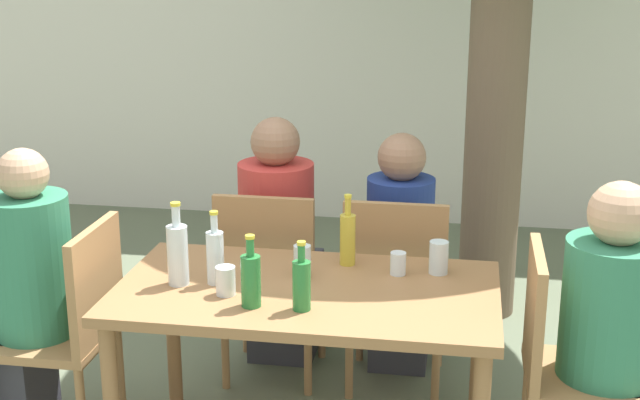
{
  "coord_description": "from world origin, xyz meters",
  "views": [
    {
      "loc": [
        0.56,
        -3.01,
        1.97
      ],
      "look_at": [
        0.0,
        0.3,
        0.98
      ],
      "focal_mm": 50.0,
      "sensor_mm": 36.0,
      "label": 1
    }
  ],
  "objects_px": {
    "patio_chair_2": "(270,275)",
    "drinking_glass_2": "(226,281)",
    "patio_chair_3": "(396,282)",
    "person_seated_2": "(281,253)",
    "green_bottle_1": "(251,279)",
    "patio_chair_0": "(72,322)",
    "drinking_glass_1": "(398,263)",
    "person_seated_3": "(400,265)",
    "person_seated_1": "(633,360)",
    "green_bottle_2": "(302,284)",
    "water_bottle_0": "(178,253)",
    "drinking_glass_3": "(439,257)",
    "drinking_glass_0": "(302,261)",
    "dining_table_front": "(307,309)",
    "patio_chair_1": "(564,358)",
    "person_seated_0": "(15,314)",
    "oil_cruet_3": "(348,238)",
    "water_bottle_4": "(215,256)"
  },
  "relations": [
    {
      "from": "person_seated_1",
      "to": "drinking_glass_0",
      "type": "distance_m",
      "value": 1.24
    },
    {
      "from": "patio_chair_0",
      "to": "water_bottle_4",
      "type": "xyz_separation_m",
      "value": [
        0.6,
        -0.01,
        0.32
      ]
    },
    {
      "from": "drinking_glass_0",
      "to": "drinking_glass_1",
      "type": "height_order",
      "value": "drinking_glass_0"
    },
    {
      "from": "patio_chair_3",
      "to": "person_seated_3",
      "type": "relative_size",
      "value": 0.79
    },
    {
      "from": "patio_chair_3",
      "to": "person_seated_2",
      "type": "relative_size",
      "value": 0.76
    },
    {
      "from": "person_seated_3",
      "to": "drinking_glass_3",
      "type": "distance_m",
      "value": 0.73
    },
    {
      "from": "dining_table_front",
      "to": "patio_chair_1",
      "type": "height_order",
      "value": "patio_chair_1"
    },
    {
      "from": "patio_chair_0",
      "to": "drinking_glass_2",
      "type": "xyz_separation_m",
      "value": [
        0.66,
        -0.12,
        0.26
      ]
    },
    {
      "from": "patio_chair_0",
      "to": "drinking_glass_1",
      "type": "height_order",
      "value": "patio_chair_0"
    },
    {
      "from": "person_seated_1",
      "to": "oil_cruet_3",
      "type": "relative_size",
      "value": 4.14
    },
    {
      "from": "patio_chair_3",
      "to": "person_seated_2",
      "type": "bearing_deg",
      "value": -22.6
    },
    {
      "from": "patio_chair_2",
      "to": "water_bottle_0",
      "type": "height_order",
      "value": "water_bottle_0"
    },
    {
      "from": "person_seated_3",
      "to": "person_seated_0",
      "type": "bearing_deg",
      "value": 30.91
    },
    {
      "from": "person_seated_0",
      "to": "oil_cruet_3",
      "type": "distance_m",
      "value": 1.35
    },
    {
      "from": "patio_chair_2",
      "to": "water_bottle_4",
      "type": "distance_m",
      "value": 0.72
    },
    {
      "from": "water_bottle_0",
      "to": "person_seated_1",
      "type": "bearing_deg",
      "value": 1.53
    },
    {
      "from": "patio_chair_2",
      "to": "water_bottle_0",
      "type": "xyz_separation_m",
      "value": [
        -0.19,
        -0.67,
        0.33
      ]
    },
    {
      "from": "patio_chair_2",
      "to": "drinking_glass_0",
      "type": "height_order",
      "value": "patio_chair_2"
    },
    {
      "from": "oil_cruet_3",
      "to": "drinking_glass_0",
      "type": "height_order",
      "value": "oil_cruet_3"
    },
    {
      "from": "drinking_glass_1",
      "to": "patio_chair_0",
      "type": "bearing_deg",
      "value": -171.36
    },
    {
      "from": "drinking_glass_0",
      "to": "dining_table_front",
      "type": "bearing_deg",
      "value": -71.61
    },
    {
      "from": "patio_chair_3",
      "to": "person_seated_0",
      "type": "distance_m",
      "value": 1.59
    },
    {
      "from": "patio_chair_1",
      "to": "person_seated_3",
      "type": "distance_m",
      "value": 1.09
    },
    {
      "from": "person_seated_3",
      "to": "water_bottle_4",
      "type": "relative_size",
      "value": 4.13
    },
    {
      "from": "dining_table_front",
      "to": "drinking_glass_3",
      "type": "height_order",
      "value": "drinking_glass_3"
    },
    {
      "from": "drinking_glass_3",
      "to": "person_seated_2",
      "type": "bearing_deg",
      "value": 139.95
    },
    {
      "from": "person_seated_0",
      "to": "person_seated_3",
      "type": "distance_m",
      "value": 1.7
    },
    {
      "from": "green_bottle_2",
      "to": "patio_chair_1",
      "type": "bearing_deg",
      "value": 12.48
    },
    {
      "from": "patio_chair_1",
      "to": "patio_chair_2",
      "type": "distance_m",
      "value": 1.37
    },
    {
      "from": "person_seated_0",
      "to": "person_seated_2",
      "type": "relative_size",
      "value": 1.0
    },
    {
      "from": "water_bottle_4",
      "to": "person_seated_0",
      "type": "bearing_deg",
      "value": 179.1
    },
    {
      "from": "patio_chair_1",
      "to": "person_seated_2",
      "type": "relative_size",
      "value": 0.76
    },
    {
      "from": "water_bottle_4",
      "to": "drinking_glass_0",
      "type": "bearing_deg",
      "value": 21.66
    },
    {
      "from": "green_bottle_1",
      "to": "patio_chair_0",
      "type": "bearing_deg",
      "value": 165.46
    },
    {
      "from": "green_bottle_1",
      "to": "patio_chair_3",
      "type": "bearing_deg",
      "value": 62.03
    },
    {
      "from": "drinking_glass_3",
      "to": "green_bottle_1",
      "type": "bearing_deg",
      "value": -145.71
    },
    {
      "from": "green_bottle_2",
      "to": "drinking_glass_3",
      "type": "bearing_deg",
      "value": 43.67
    },
    {
      "from": "person_seated_1",
      "to": "drinking_glass_2",
      "type": "height_order",
      "value": "person_seated_1"
    },
    {
      "from": "dining_table_front",
      "to": "patio_chair_0",
      "type": "height_order",
      "value": "patio_chair_0"
    },
    {
      "from": "green_bottle_1",
      "to": "drinking_glass_2",
      "type": "bearing_deg",
      "value": 143.23
    },
    {
      "from": "person_seated_2",
      "to": "drinking_glass_0",
      "type": "bearing_deg",
      "value": 108.04
    },
    {
      "from": "person_seated_1",
      "to": "drinking_glass_1",
      "type": "relative_size",
      "value": 13.48
    },
    {
      "from": "green_bottle_2",
      "to": "drinking_glass_0",
      "type": "distance_m",
      "value": 0.32
    },
    {
      "from": "dining_table_front",
      "to": "patio_chair_0",
      "type": "relative_size",
      "value": 1.54
    },
    {
      "from": "patio_chair_2",
      "to": "drinking_glass_2",
      "type": "distance_m",
      "value": 0.79
    },
    {
      "from": "dining_table_front",
      "to": "oil_cruet_3",
      "type": "height_order",
      "value": "oil_cruet_3"
    },
    {
      "from": "water_bottle_4",
      "to": "patio_chair_0",
      "type": "bearing_deg",
      "value": 178.73
    },
    {
      "from": "drinking_glass_3",
      "to": "drinking_glass_1",
      "type": "bearing_deg",
      "value": -166.03
    },
    {
      "from": "person_seated_1",
      "to": "green_bottle_2",
      "type": "height_order",
      "value": "person_seated_1"
    },
    {
      "from": "person_seated_0",
      "to": "drinking_glass_2",
      "type": "relative_size",
      "value": 11.42
    }
  ]
}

